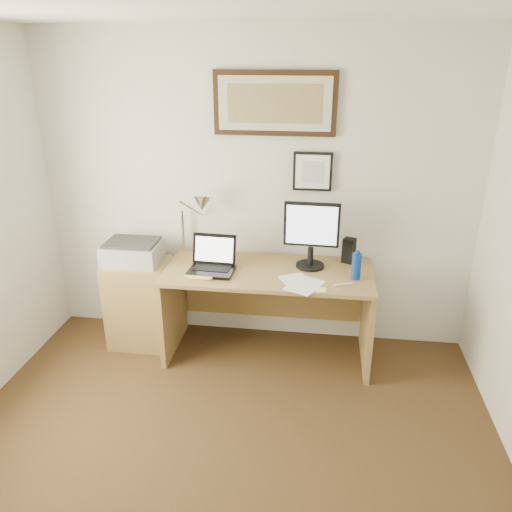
% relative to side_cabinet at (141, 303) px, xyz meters
% --- Properties ---
extents(wall_back, '(3.50, 0.02, 2.50)m').
position_rel_side_cabinet_xyz_m(wall_back, '(0.92, 0.32, 0.89)').
color(wall_back, silver).
rests_on(wall_back, ground).
extents(side_cabinet, '(0.50, 0.40, 0.73)m').
position_rel_side_cabinet_xyz_m(side_cabinet, '(0.00, 0.00, 0.00)').
color(side_cabinet, olive).
rests_on(side_cabinet, floor).
extents(water_bottle, '(0.07, 0.07, 0.20)m').
position_rel_side_cabinet_xyz_m(water_bottle, '(1.73, -0.11, 0.48)').
color(water_bottle, navy).
rests_on(water_bottle, desk).
extents(bottle_cap, '(0.04, 0.04, 0.02)m').
position_rel_side_cabinet_xyz_m(bottle_cap, '(1.73, -0.11, 0.59)').
color(bottle_cap, navy).
rests_on(bottle_cap, water_bottle).
extents(speaker, '(0.11, 0.11, 0.20)m').
position_rel_side_cabinet_xyz_m(speaker, '(1.68, 0.19, 0.49)').
color(speaker, black).
rests_on(speaker, desk).
extents(paper_sheet_a, '(0.31, 0.34, 0.00)m').
position_rel_side_cabinet_xyz_m(paper_sheet_a, '(1.30, -0.23, 0.39)').
color(paper_sheet_a, white).
rests_on(paper_sheet_a, desk).
extents(paper_sheet_b, '(0.31, 0.35, 0.00)m').
position_rel_side_cabinet_xyz_m(paper_sheet_b, '(1.36, -0.28, 0.39)').
color(paper_sheet_b, white).
rests_on(paper_sheet_b, desk).
extents(sticky_pad, '(0.08, 0.08, 0.01)m').
position_rel_side_cabinet_xyz_m(sticky_pad, '(1.48, -0.35, 0.39)').
color(sticky_pad, '#FFFE78').
rests_on(sticky_pad, desk).
extents(marker_pen, '(0.14, 0.06, 0.02)m').
position_rel_side_cabinet_xyz_m(marker_pen, '(1.63, -0.24, 0.39)').
color(marker_pen, white).
rests_on(marker_pen, desk).
extents(book, '(0.25, 0.32, 0.02)m').
position_rel_side_cabinet_xyz_m(book, '(0.49, -0.12, 0.40)').
color(book, '#F0E271').
rests_on(book, desk).
extents(desk, '(1.60, 0.70, 0.75)m').
position_rel_side_cabinet_xyz_m(desk, '(1.07, 0.04, 0.15)').
color(desk, olive).
rests_on(desk, floor).
extents(laptop, '(0.35, 0.31, 0.26)m').
position_rel_side_cabinet_xyz_m(laptop, '(0.65, -0.10, 0.44)').
color(laptop, black).
rests_on(laptop, desk).
extents(lcd_monitor, '(0.42, 0.22, 0.52)m').
position_rel_side_cabinet_xyz_m(lcd_monitor, '(1.39, 0.06, 0.68)').
color(lcd_monitor, black).
rests_on(lcd_monitor, desk).
extents(printer, '(0.44, 0.34, 0.18)m').
position_rel_side_cabinet_xyz_m(printer, '(-0.03, 0.02, 0.45)').
color(printer, '#A0A0A3').
rests_on(printer, side_cabinet).
extents(desk_lamp, '(0.29, 0.27, 0.53)m').
position_rel_side_cabinet_xyz_m(desk_lamp, '(0.51, 0.13, 0.82)').
color(desk_lamp, silver).
rests_on(desk_lamp, desk).
extents(picture_large, '(0.92, 0.04, 0.47)m').
position_rel_side_cabinet_xyz_m(picture_large, '(1.07, 0.29, 1.59)').
color(picture_large, black).
rests_on(picture_large, wall_back).
extents(picture_small, '(0.30, 0.03, 0.30)m').
position_rel_side_cabinet_xyz_m(picture_small, '(1.37, 0.29, 1.09)').
color(picture_small, black).
rests_on(picture_small, wall_back).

